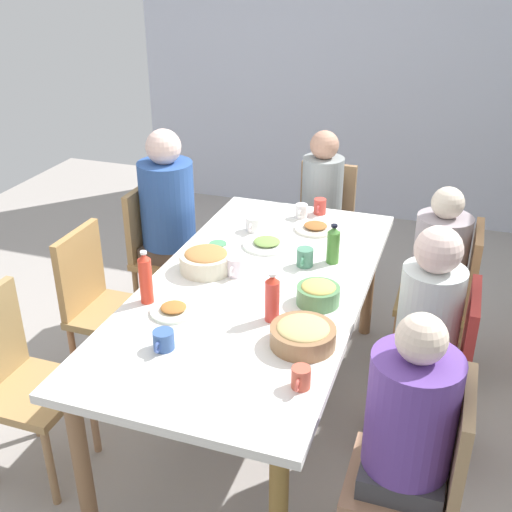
{
  "coord_description": "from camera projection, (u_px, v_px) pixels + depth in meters",
  "views": [
    {
      "loc": [
        2.49,
        0.86,
        2.24
      ],
      "look_at": [
        0.0,
        0.0,
        0.92
      ],
      "focal_mm": 44.17,
      "sensor_mm": 36.0,
      "label": 1
    }
  ],
  "objects": [
    {
      "name": "chair_1",
      "position": [
        450.0,
        293.0,
        3.46
      ],
      "size": [
        0.4,
        0.4,
        0.9
      ],
      "color": "#AE8548",
      "rests_on": "ground_plane"
    },
    {
      "name": "bottle_2",
      "position": [
        272.0,
        298.0,
        2.68
      ],
      "size": [
        0.06,
        0.06,
        0.23
      ],
      "color": "red",
      "rests_on": "dining_table"
    },
    {
      "name": "cup_7",
      "position": [
        301.0,
        211.0,
        3.72
      ],
      "size": [
        0.11,
        0.07,
        0.08
      ],
      "color": "white",
      "rests_on": "dining_table"
    },
    {
      "name": "wall_left",
      "position": [
        370.0,
        67.0,
        5.26
      ],
      "size": [
        0.12,
        4.11,
        2.6
      ],
      "primitive_type": "cube",
      "color": "silver",
      "rests_on": "ground_plane"
    },
    {
      "name": "chair_2",
      "position": [
        440.0,
        365.0,
        2.87
      ],
      "size": [
        0.4,
        0.4,
        0.9
      ],
      "color": "#B63726",
      "rests_on": "ground_plane"
    },
    {
      "name": "person_2",
      "position": [
        425.0,
        325.0,
        2.81
      ],
      "size": [
        0.3,
        0.3,
        1.19
      ],
      "color": "#514E3D",
      "rests_on": "ground_plane"
    },
    {
      "name": "cup_6",
      "position": [
        218.0,
        252.0,
        3.22
      ],
      "size": [
        0.12,
        0.09,
        0.09
      ],
      "color": "#4B8F60",
      "rests_on": "dining_table"
    },
    {
      "name": "plate_0",
      "position": [
        174.0,
        310.0,
        2.77
      ],
      "size": [
        0.21,
        0.21,
        0.04
      ],
      "color": "white",
      "rests_on": "dining_table"
    },
    {
      "name": "bottle_1",
      "position": [
        333.0,
        245.0,
        3.17
      ],
      "size": [
        0.06,
        0.06,
        0.21
      ],
      "color": "#437D2E",
      "rests_on": "dining_table"
    },
    {
      "name": "ground_plane",
      "position": [
        256.0,
        411.0,
        3.35
      ],
      "size": [
        6.91,
        6.91,
        0.0
      ],
      "primitive_type": "plane",
      "color": "#A69E98"
    },
    {
      "name": "person_1",
      "position": [
        436.0,
        265.0,
        3.41
      ],
      "size": [
        0.3,
        0.3,
        1.12
      ],
      "color": "#2A3C4D",
      "rests_on": "ground_plane"
    },
    {
      "name": "cup_2",
      "position": [
        320.0,
        206.0,
        3.77
      ],
      "size": [
        0.11,
        0.07,
        0.09
      ],
      "color": "#CD4439",
      "rests_on": "dining_table"
    },
    {
      "name": "chair_4",
      "position": [
        16.0,
        376.0,
        2.79
      ],
      "size": [
        0.4,
        0.4,
        0.9
      ],
      "color": "tan",
      "rests_on": "ground_plane"
    },
    {
      "name": "person_3",
      "position": [
        169.0,
        211.0,
        3.83
      ],
      "size": [
        0.33,
        0.33,
        1.28
      ],
      "color": "brown",
      "rests_on": "ground_plane"
    },
    {
      "name": "bottle_0",
      "position": [
        146.0,
        278.0,
        2.81
      ],
      "size": [
        0.06,
        0.06,
        0.25
      ],
      "color": "red",
      "rests_on": "dining_table"
    },
    {
      "name": "cup_1",
      "position": [
        235.0,
        266.0,
        3.07
      ],
      "size": [
        0.12,
        0.09,
        0.1
      ],
      "color": "white",
      "rests_on": "dining_table"
    },
    {
      "name": "chair_6",
      "position": [
        100.0,
        300.0,
        3.38
      ],
      "size": [
        0.4,
        0.4,
        0.9
      ],
      "color": "#A3824F",
      "rests_on": "ground_plane"
    },
    {
      "name": "plate_2",
      "position": [
        315.0,
        228.0,
        3.57
      ],
      "size": [
        0.24,
        0.24,
        0.04
      ],
      "color": "silver",
      "rests_on": "dining_table"
    },
    {
      "name": "bowl_1",
      "position": [
        206.0,
        260.0,
        3.11
      ],
      "size": [
        0.26,
        0.26,
        0.11
      ],
      "color": "beige",
      "rests_on": "dining_table"
    },
    {
      "name": "chair_0",
      "position": [
        323.0,
        222.0,
        4.33
      ],
      "size": [
        0.4,
        0.4,
        0.9
      ],
      "color": "#A3794A",
      "rests_on": "ground_plane"
    },
    {
      "name": "cup_3",
      "position": [
        301.0,
        378.0,
        2.29
      ],
      "size": [
        0.11,
        0.07,
        0.08
      ],
      "color": "#C55440",
      "rests_on": "dining_table"
    },
    {
      "name": "dining_table",
      "position": [
        256.0,
        298.0,
        3.04
      ],
      "size": [
        2.09,
        1.02,
        0.77
      ],
      "color": "silver",
      "rests_on": "ground_plane"
    },
    {
      "name": "cup_0",
      "position": [
        163.0,
        340.0,
        2.51
      ],
      "size": [
        0.12,
        0.09,
        0.08
      ],
      "color": "#395B9A",
      "rests_on": "dining_table"
    },
    {
      "name": "person_0",
      "position": [
        321.0,
        202.0,
        4.17
      ],
      "size": [
        0.3,
        0.3,
        1.17
      ],
      "color": "#2E3146",
      "rests_on": "ground_plane"
    },
    {
      "name": "person_5",
      "position": [
        406.0,
        428.0,
        2.22
      ],
      "size": [
        0.32,
        0.32,
        1.17
      ],
      "color": "#374643",
      "rests_on": "ground_plane"
    },
    {
      "name": "cup_5",
      "position": [
        253.0,
        224.0,
        3.55
      ],
      "size": [
        0.12,
        0.09,
        0.08
      ],
      "color": "white",
      "rests_on": "dining_table"
    },
    {
      "name": "chair_3",
      "position": [
        159.0,
        247.0,
        3.97
      ],
      "size": [
        0.4,
        0.4,
        0.9
      ],
      "color": "#B2814A",
      "rests_on": "ground_plane"
    },
    {
      "name": "cup_4",
      "position": [
        305.0,
        257.0,
        3.16
      ],
      "size": [
        0.12,
        0.08,
        0.09
      ],
      "color": "#4D8569",
      "rests_on": "dining_table"
    },
    {
      "name": "plate_1",
      "position": [
        267.0,
        244.0,
        3.38
      ],
      "size": [
        0.26,
        0.26,
        0.04
      ],
      "color": "white",
      "rests_on": "dining_table"
    },
    {
      "name": "bowl_0",
      "position": [
        318.0,
        293.0,
        2.83
      ],
      "size": [
        0.2,
        0.2,
        0.1
      ],
      "color": "#538653",
      "rests_on": "dining_table"
    },
    {
      "name": "chair_5",
      "position": [
        426.0,
        474.0,
        2.28
      ],
      "size": [
        0.4,
        0.4,
        0.9
      ],
      "color": "#A8785A",
      "rests_on": "ground_plane"
    },
    {
      "name": "bowl_2",
      "position": [
        303.0,
        334.0,
        2.53
      ],
      "size": [
        0.27,
        0.27,
        0.1
      ],
      "color": "#936B46",
      "rests_on": "dining_table"
    }
  ]
}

